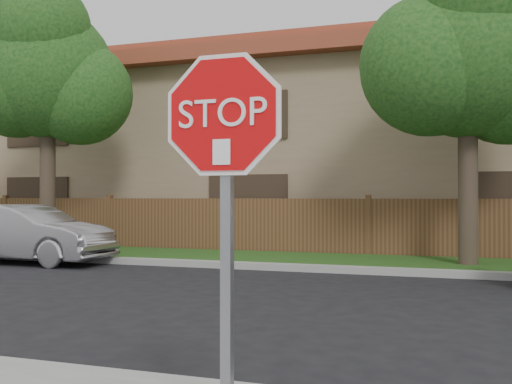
% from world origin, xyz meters
% --- Properties ---
extents(far_curb, '(70.00, 0.30, 0.15)m').
position_xyz_m(far_curb, '(0.00, 8.15, 0.07)').
color(far_curb, gray).
rests_on(far_curb, ground).
extents(grass_strip, '(70.00, 3.00, 0.12)m').
position_xyz_m(grass_strip, '(0.00, 9.80, 0.06)').
color(grass_strip, '#1E4714').
rests_on(grass_strip, ground).
extents(fence, '(70.00, 0.12, 1.60)m').
position_xyz_m(fence, '(0.00, 11.40, 0.80)').
color(fence, '#4F301C').
rests_on(fence, ground).
extents(apartment_building, '(35.20, 9.20, 7.20)m').
position_xyz_m(apartment_building, '(0.00, 17.00, 3.53)').
color(apartment_building, '#8E7658').
rests_on(apartment_building, ground).
extents(tree_left, '(4.80, 3.90, 7.78)m').
position_xyz_m(tree_left, '(-8.98, 9.57, 5.22)').
color(tree_left, '#382B21').
rests_on(tree_left, ground).
extents(tree_mid, '(4.80, 3.90, 7.35)m').
position_xyz_m(tree_mid, '(2.52, 9.57, 4.87)').
color(tree_mid, '#382B21').
rests_on(tree_mid, ground).
extents(stop_sign, '(1.01, 0.13, 2.55)m').
position_xyz_m(stop_sign, '(1.00, -1.48, 1.83)').
color(stop_sign, gray).
rests_on(stop_sign, sidewalk_near).
extents(sedan_left, '(4.45, 1.61, 1.46)m').
position_xyz_m(sedan_left, '(-7.87, 7.47, 0.73)').
color(sedan_left, '#9E9EA3').
rests_on(sedan_left, ground).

